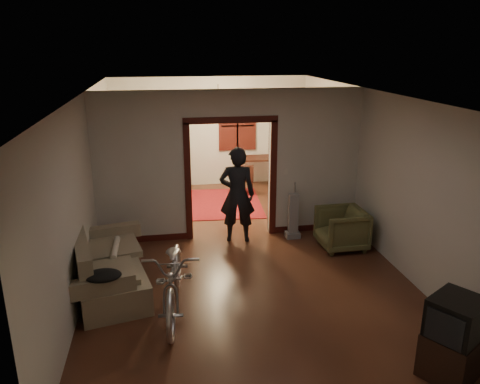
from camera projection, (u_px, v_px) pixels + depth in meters
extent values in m
cube|color=#3B1D12|center=(237.00, 250.00, 8.47)|extent=(5.00, 8.50, 0.01)
cube|color=white|center=(237.00, 93.00, 7.63)|extent=(5.00, 8.50, 0.01)
cube|color=beige|center=(210.00, 132.00, 12.04)|extent=(5.00, 0.02, 2.80)
cube|color=beige|center=(87.00, 183.00, 7.65)|extent=(0.02, 8.50, 2.80)
cube|color=beige|center=(373.00, 169.00, 8.45)|extent=(0.02, 8.50, 2.80)
cube|color=beige|center=(231.00, 165.00, 8.75)|extent=(5.00, 0.14, 2.80)
cube|color=#3B110D|center=(231.00, 181.00, 8.84)|extent=(1.74, 0.20, 2.32)
cube|color=black|center=(237.00, 126.00, 12.07)|extent=(0.98, 0.06, 1.28)
sphere|color=#FFE0A5|center=(218.00, 103.00, 10.11)|extent=(0.24, 0.24, 0.24)
cube|color=silver|center=(286.00, 171.00, 8.90)|extent=(0.08, 0.01, 0.12)
cube|color=#6F664A|center=(107.00, 260.00, 7.01)|extent=(1.36, 2.21, 0.94)
cylinder|color=beige|center=(115.00, 248.00, 7.29)|extent=(0.09, 0.76, 0.09)
ellipsoid|color=black|center=(103.00, 276.00, 6.10)|extent=(0.48, 0.36, 0.14)
imported|color=silver|center=(175.00, 276.00, 6.39)|extent=(0.90, 2.09, 1.07)
imported|color=brown|center=(341.00, 229.00, 8.47)|extent=(0.83, 0.81, 0.74)
cube|color=black|center=(451.00, 355.00, 5.21)|extent=(0.77, 0.75, 0.53)
cube|color=black|center=(457.00, 319.00, 5.07)|extent=(0.74, 0.72, 0.48)
cube|color=gray|center=(293.00, 216.00, 8.90)|extent=(0.31, 0.26, 0.88)
imported|color=black|center=(237.00, 195.00, 8.65)|extent=(0.72, 0.54, 1.81)
cube|color=maroon|center=(224.00, 203.00, 10.95)|extent=(1.82, 2.30, 0.02)
cube|color=#27311D|center=(157.00, 157.00, 11.50)|extent=(1.03, 0.79, 1.83)
sphere|color=#1E5972|center=(155.00, 115.00, 11.19)|extent=(0.26, 0.26, 0.26)
cube|color=black|center=(258.00, 173.00, 12.05)|extent=(1.20, 0.88, 0.79)
cube|color=black|center=(245.00, 180.00, 11.45)|extent=(0.43, 0.43, 0.79)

